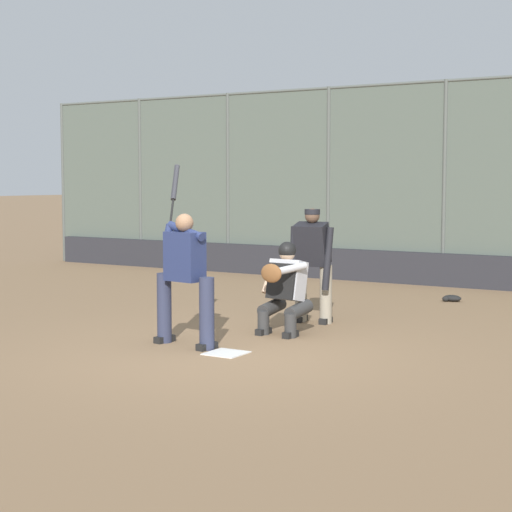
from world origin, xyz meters
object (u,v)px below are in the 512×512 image
at_px(batter_at_plate, 185,274).
at_px(catcher_behind_plate, 284,287).
at_px(umpire_home, 312,262).
at_px(fielding_glove_on_dirt, 451,298).

xyz_separation_m(batter_at_plate, catcher_behind_plate, (-0.64, -1.31, -0.25)).
relative_size(umpire_home, fielding_glove_on_dirt, 5.33).
bearing_deg(batter_at_plate, fielding_glove_on_dirt, -97.42).
xyz_separation_m(catcher_behind_plate, umpire_home, (0.09, -0.97, 0.24)).
relative_size(catcher_behind_plate, umpire_home, 0.75).
bearing_deg(catcher_behind_plate, batter_at_plate, 66.69).
bearing_deg(umpire_home, batter_at_plate, 70.59).
distance_m(batter_at_plate, umpire_home, 2.34).
relative_size(batter_at_plate, umpire_home, 1.37).
distance_m(catcher_behind_plate, fielding_glove_on_dirt, 4.20).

